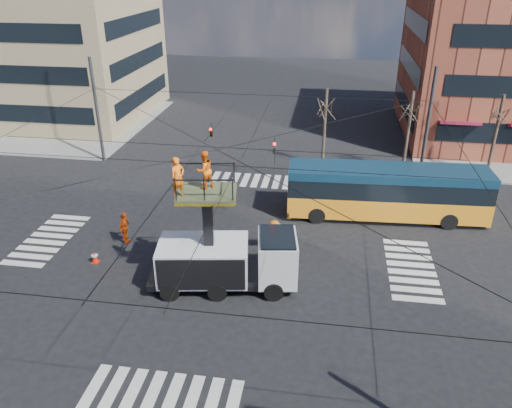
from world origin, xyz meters
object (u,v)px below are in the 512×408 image
object	(u,v)px
utility_truck	(226,247)
worker_ground	(125,228)
city_bus	(387,191)
traffic_cone	(95,257)
flagger	(274,237)

from	to	relation	value
utility_truck	worker_ground	bearing A→B (deg)	145.05
utility_truck	city_bus	world-z (taller)	utility_truck
traffic_cone	worker_ground	distance (m)	2.41
traffic_cone	worker_ground	size ratio (longest dim) A/B	0.34
city_bus	traffic_cone	world-z (taller)	city_bus
worker_ground	flagger	xyz separation A→B (m)	(8.30, 0.23, 0.03)
city_bus	worker_ground	world-z (taller)	city_bus
city_bus	worker_ground	size ratio (longest dim) A/B	6.44
worker_ground	flagger	bearing A→B (deg)	-88.07
city_bus	traffic_cone	distance (m)	17.13
city_bus	worker_ground	distance (m)	15.46
traffic_cone	flagger	world-z (taller)	flagger
traffic_cone	utility_truck	bearing A→B (deg)	-7.50
flagger	city_bus	bearing A→B (deg)	107.75
traffic_cone	flagger	distance (m)	9.47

